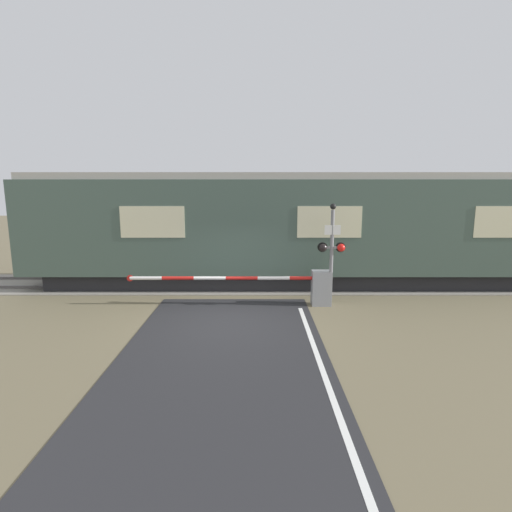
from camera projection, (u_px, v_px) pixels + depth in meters
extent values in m
plane|color=#6B6047|center=(231.00, 320.00, 11.25)|extent=(80.00, 80.00, 0.00)
cube|color=gray|center=(238.00, 284.00, 15.29)|extent=(36.00, 3.20, 0.03)
cube|color=#595451|center=(237.00, 287.00, 14.57)|extent=(36.00, 0.08, 0.10)
cube|color=#595451|center=(239.00, 278.00, 15.99)|extent=(36.00, 0.08, 0.10)
cube|color=black|center=(322.00, 277.00, 15.23)|extent=(20.06, 2.36, 0.60)
cube|color=#42564C|center=(323.00, 225.00, 14.89)|extent=(21.81, 2.78, 3.33)
cube|color=#ADA89E|center=(325.00, 177.00, 14.58)|extent=(21.37, 2.55, 0.24)
cube|color=beige|center=(508.00, 222.00, 13.46)|extent=(2.18, 0.02, 1.07)
cube|color=beige|center=(330.00, 222.00, 13.47)|extent=(2.18, 0.02, 1.07)
cube|color=beige|center=(153.00, 222.00, 13.48)|extent=(2.18, 0.02, 1.07)
cube|color=gray|center=(322.00, 288.00, 12.55)|extent=(0.60, 0.44, 1.10)
cylinder|color=gray|center=(322.00, 278.00, 12.49)|extent=(0.16, 0.16, 0.18)
cylinder|color=red|center=(306.00, 278.00, 12.49)|extent=(1.00, 0.11, 0.11)
cylinder|color=white|center=(274.00, 278.00, 12.50)|extent=(1.00, 0.11, 0.11)
cylinder|color=red|center=(243.00, 278.00, 12.50)|extent=(1.00, 0.11, 0.11)
cylinder|color=white|center=(211.00, 278.00, 12.50)|extent=(1.00, 0.11, 0.11)
cylinder|color=red|center=(179.00, 278.00, 12.50)|extent=(1.00, 0.11, 0.11)
cylinder|color=white|center=(147.00, 278.00, 12.50)|extent=(1.00, 0.11, 0.11)
cylinder|color=red|center=(131.00, 278.00, 12.51)|extent=(0.20, 0.02, 0.20)
cylinder|color=gray|center=(332.00, 259.00, 12.23)|extent=(0.11, 0.11, 3.01)
cube|color=gray|center=(333.00, 247.00, 12.16)|extent=(0.67, 0.07, 0.07)
sphere|color=black|center=(324.00, 248.00, 12.11)|extent=(0.24, 0.24, 0.24)
sphere|color=red|center=(342.00, 248.00, 12.11)|extent=(0.24, 0.24, 0.24)
cylinder|color=black|center=(323.00, 247.00, 12.22)|extent=(0.30, 0.06, 0.30)
cylinder|color=black|center=(341.00, 247.00, 12.22)|extent=(0.30, 0.06, 0.30)
cube|color=white|center=(333.00, 230.00, 12.03)|extent=(0.48, 0.02, 0.29)
sphere|color=black|center=(334.00, 206.00, 11.95)|extent=(0.18, 0.18, 0.18)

